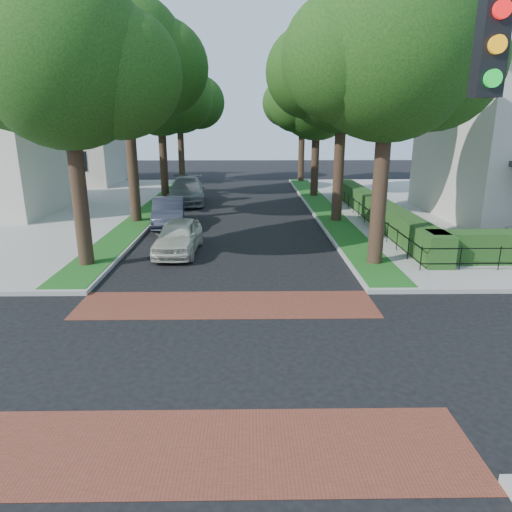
# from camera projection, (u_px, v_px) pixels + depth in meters

# --- Properties ---
(ground) EXTENTS (120.00, 120.00, 0.00)m
(ground) POSITION_uv_depth(u_px,v_px,m) (220.00, 356.00, 10.76)
(ground) COLOR black
(ground) RESTS_ON ground
(crosswalk_far) EXTENTS (9.00, 2.20, 0.01)m
(crosswalk_far) POSITION_uv_depth(u_px,v_px,m) (227.00, 304.00, 13.83)
(crosswalk_far) COLOR brown
(crosswalk_far) RESTS_ON ground
(crosswalk_near) EXTENTS (9.00, 2.20, 0.01)m
(crosswalk_near) POSITION_uv_depth(u_px,v_px,m) (209.00, 449.00, 7.69)
(crosswalk_near) COLOR brown
(crosswalk_near) RESTS_ON ground
(grass_strip_ne) EXTENTS (1.60, 29.80, 0.02)m
(grass_strip_ne) POSITION_uv_depth(u_px,v_px,m) (323.00, 207.00, 29.13)
(grass_strip_ne) COLOR #184E16
(grass_strip_ne) RESTS_ON sidewalk_ne
(grass_strip_nw) EXTENTS (1.60, 29.80, 0.02)m
(grass_strip_nw) POSITION_uv_depth(u_px,v_px,m) (153.00, 207.00, 28.98)
(grass_strip_nw) COLOR #184E16
(grass_strip_nw) RESTS_ON sidewalk_nw
(tree_right_near) EXTENTS (7.75, 6.67, 10.66)m
(tree_right_near) POSITION_uv_depth(u_px,v_px,m) (391.00, 53.00, 15.66)
(tree_right_near) COLOR black
(tree_right_near) RESTS_ON sidewalk_ne
(tree_right_mid) EXTENTS (8.25, 7.09, 11.22)m
(tree_right_mid) POSITION_uv_depth(u_px,v_px,m) (345.00, 68.00, 23.25)
(tree_right_mid) COLOR black
(tree_right_mid) RESTS_ON sidewalk_ne
(tree_right_far) EXTENTS (7.25, 6.23, 9.74)m
(tree_right_far) POSITION_uv_depth(u_px,v_px,m) (318.00, 100.00, 32.16)
(tree_right_far) COLOR black
(tree_right_far) RESTS_ON sidewalk_ne
(tree_right_back) EXTENTS (7.50, 6.45, 10.20)m
(tree_right_back) POSITION_uv_depth(u_px,v_px,m) (304.00, 100.00, 40.71)
(tree_right_back) COLOR black
(tree_right_back) RESTS_ON sidewalk_ne
(tree_left_near) EXTENTS (7.50, 6.45, 10.20)m
(tree_left_near) POSITION_uv_depth(u_px,v_px,m) (71.00, 63.00, 15.59)
(tree_left_near) COLOR black
(tree_left_near) RESTS_ON sidewalk_nw
(tree_left_mid) EXTENTS (8.00, 6.88, 11.48)m
(tree_left_mid) POSITION_uv_depth(u_px,v_px,m) (128.00, 60.00, 22.98)
(tree_left_mid) COLOR black
(tree_left_mid) RESTS_ON sidewalk_nw
(tree_left_far) EXTENTS (7.00, 6.02, 9.86)m
(tree_left_far) POSITION_uv_depth(u_px,v_px,m) (162.00, 96.00, 31.94)
(tree_left_far) COLOR black
(tree_left_far) RESTS_ON sidewalk_nw
(tree_left_back) EXTENTS (7.75, 6.66, 10.44)m
(tree_left_back) POSITION_uv_depth(u_px,v_px,m) (180.00, 99.00, 40.52)
(tree_left_back) COLOR black
(tree_left_back) RESTS_ON sidewalk_nw
(hedge_main_road) EXTENTS (1.00, 18.00, 1.20)m
(hedge_main_road) POSITION_uv_depth(u_px,v_px,m) (376.00, 209.00, 25.06)
(hedge_main_road) COLOR #1B4718
(hedge_main_road) RESTS_ON sidewalk_ne
(fence_main_road) EXTENTS (0.06, 18.00, 0.90)m
(fence_main_road) POSITION_uv_depth(u_px,v_px,m) (362.00, 212.00, 25.09)
(fence_main_road) COLOR black
(fence_main_road) RESTS_ON sidewalk_ne
(house_left_far) EXTENTS (10.00, 9.00, 10.14)m
(house_left_far) POSITION_uv_depth(u_px,v_px,m) (64.00, 126.00, 39.85)
(house_left_far) COLOR beige
(house_left_far) RESTS_ON sidewalk_nw
(parked_car_front) EXTENTS (1.84, 4.26, 1.43)m
(parked_car_front) POSITION_uv_depth(u_px,v_px,m) (178.00, 236.00, 19.20)
(parked_car_front) COLOR beige
(parked_car_front) RESTS_ON ground
(parked_car_middle) EXTENTS (2.16, 4.72, 1.50)m
(parked_car_middle) POSITION_uv_depth(u_px,v_px,m) (169.00, 212.00, 24.26)
(parked_car_middle) COLOR #1F222E
(parked_car_middle) RESTS_ON ground
(parked_car_rear) EXTENTS (2.95, 6.10, 1.71)m
(parked_car_rear) POSITION_uv_depth(u_px,v_px,m) (187.00, 191.00, 31.30)
(parked_car_rear) COLOR slate
(parked_car_rear) RESTS_ON ground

